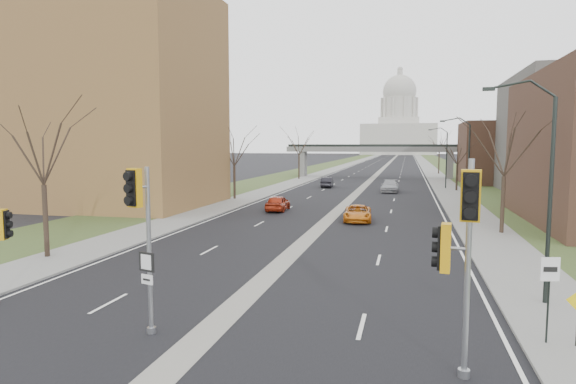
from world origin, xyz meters
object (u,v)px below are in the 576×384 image
at_px(car_left_far, 327,182).
at_px(car_right_near, 358,213).
at_px(signal_pole_right, 460,237).
at_px(car_right_mid, 390,186).
at_px(speed_limit_sign, 549,284).
at_px(car_left_near, 278,203).
at_px(signal_pole_median, 141,220).

distance_m(car_left_far, car_right_near, 32.36).
distance_m(signal_pole_right, car_right_mid, 53.07).
bearing_deg(car_left_far, speed_limit_sign, 101.93).
distance_m(car_left_near, car_right_mid, 23.79).
height_order(speed_limit_sign, car_left_near, speed_limit_sign).
relative_size(car_left_near, car_right_mid, 0.82).
xyz_separation_m(speed_limit_sign, car_right_near, (-8.29, 23.69, -1.33)).
relative_size(signal_pole_median, car_left_near, 1.26).
distance_m(car_left_near, car_right_near, 9.27).
xyz_separation_m(signal_pole_median, car_left_far, (-3.37, 57.49, -3.15)).
distance_m(speed_limit_sign, car_right_near, 25.13).
xyz_separation_m(car_left_far, car_right_near, (7.73, -31.43, -0.09)).
height_order(speed_limit_sign, car_right_near, speed_limit_sign).
height_order(car_right_near, car_right_mid, car_right_mid).
xyz_separation_m(signal_pole_right, car_right_near, (-5.31, 26.67, -3.23)).
distance_m(signal_pole_right, car_left_far, 59.62).
height_order(speed_limit_sign, car_right_mid, speed_limit_sign).
bearing_deg(car_right_near, car_right_mid, 81.87).
xyz_separation_m(speed_limit_sign, car_left_near, (-16.40, 28.19, -1.24)).
bearing_deg(signal_pole_median, signal_pole_right, 12.28).
height_order(signal_pole_right, car_right_near, signal_pole_right).
distance_m(signal_pole_right, speed_limit_sign, 4.62).
bearing_deg(signal_pole_right, car_right_near, 107.84).
distance_m(speed_limit_sign, car_left_near, 32.63).
relative_size(car_left_near, car_left_far, 0.98).
relative_size(speed_limit_sign, car_left_near, 0.61).
bearing_deg(speed_limit_sign, car_left_near, 107.15).
height_order(speed_limit_sign, car_left_far, speed_limit_sign).
height_order(signal_pole_median, signal_pole_right, signal_pole_right).
bearing_deg(signal_pole_right, car_left_near, 119.86).
height_order(signal_pole_median, speed_limit_sign, signal_pole_median).
xyz_separation_m(signal_pole_median, car_right_mid, (6.04, 52.26, -3.11)).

